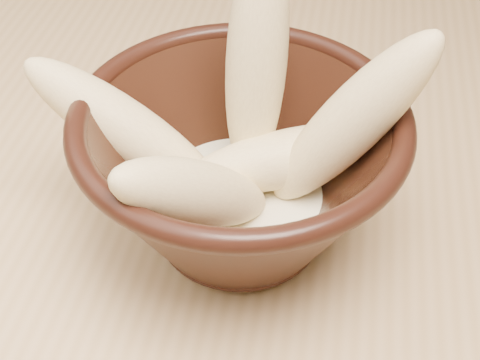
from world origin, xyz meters
name	(u,v)px	position (x,y,z in m)	size (l,w,h in m)	color
table	(396,210)	(0.00, 0.00, 0.67)	(1.20, 0.80, 0.75)	tan
bowl	(240,169)	(-0.12, -0.12, 0.82)	(0.21, 0.21, 0.11)	black
milk_puddle	(240,200)	(-0.12, -0.12, 0.79)	(0.12, 0.12, 0.02)	beige
banana_upright	(256,63)	(-0.12, -0.09, 0.87)	(0.04, 0.04, 0.16)	tan
banana_left	(127,130)	(-0.19, -0.12, 0.83)	(0.04, 0.04, 0.15)	tan
banana_right	(350,123)	(-0.06, -0.12, 0.86)	(0.04, 0.04, 0.15)	tan
banana_across	(293,157)	(-0.09, -0.11, 0.82)	(0.04, 0.04, 0.14)	tan
banana_front	(197,193)	(-0.14, -0.17, 0.84)	(0.04, 0.04, 0.14)	tan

